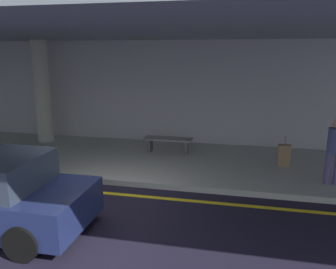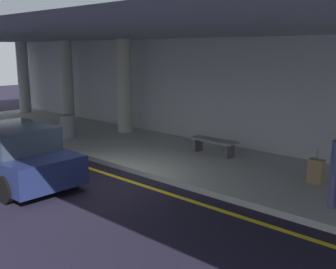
{
  "view_description": "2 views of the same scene",
  "coord_description": "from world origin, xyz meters",
  "px_view_note": "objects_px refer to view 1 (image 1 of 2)",
  "views": [
    {
      "loc": [
        3.11,
        -6.88,
        3.4
      ],
      "look_at": [
        1.11,
        2.26,
        1.13
      ],
      "focal_mm": 36.65,
      "sensor_mm": 36.0,
      "label": 1
    },
    {
      "loc": [
        8.27,
        -6.35,
        3.4
      ],
      "look_at": [
        0.67,
        1.83,
        1.07
      ],
      "focal_mm": 43.74,
      "sensor_mm": 36.0,
      "label": 2
    }
  ],
  "objects_px": {
    "support_column_center": "(43,92)",
    "bench_metal": "(168,142)",
    "traveler_with_luggage": "(335,147)",
    "suitcase_upright_primary": "(284,155)"
  },
  "relations": [
    {
      "from": "traveler_with_luggage",
      "to": "bench_metal",
      "type": "distance_m",
      "value": 5.02
    },
    {
      "from": "traveler_with_luggage",
      "to": "suitcase_upright_primary",
      "type": "xyz_separation_m",
      "value": [
        -1.01,
        1.27,
        -0.65
      ]
    },
    {
      "from": "support_column_center",
      "to": "suitcase_upright_primary",
      "type": "xyz_separation_m",
      "value": [
        8.38,
        -1.14,
        -1.51
      ]
    },
    {
      "from": "support_column_center",
      "to": "traveler_with_luggage",
      "type": "relative_size",
      "value": 2.17
    },
    {
      "from": "support_column_center",
      "to": "bench_metal",
      "type": "xyz_separation_m",
      "value": [
        4.79,
        -0.51,
        -1.47
      ]
    },
    {
      "from": "traveler_with_luggage",
      "to": "bench_metal",
      "type": "height_order",
      "value": "traveler_with_luggage"
    },
    {
      "from": "support_column_center",
      "to": "bench_metal",
      "type": "relative_size",
      "value": 2.28
    },
    {
      "from": "suitcase_upright_primary",
      "to": "support_column_center",
      "type": "bearing_deg",
      "value": 144.25
    },
    {
      "from": "support_column_center",
      "to": "bench_metal",
      "type": "height_order",
      "value": "support_column_center"
    },
    {
      "from": "support_column_center",
      "to": "bench_metal",
      "type": "distance_m",
      "value": 5.04
    }
  ]
}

